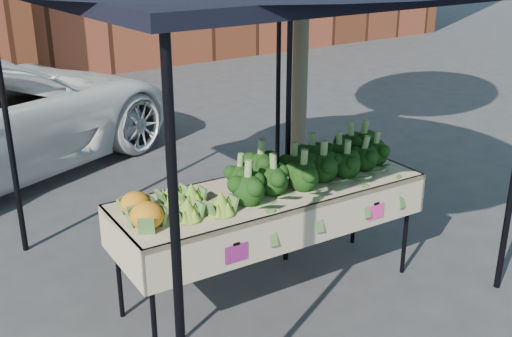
% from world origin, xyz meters
% --- Properties ---
extents(ground, '(90.00, 90.00, 0.00)m').
position_xyz_m(ground, '(0.00, 0.00, 0.00)').
color(ground, '#343437').
extents(table, '(2.45, 0.97, 0.90)m').
position_xyz_m(table, '(0.21, -0.07, 0.45)').
color(table, '#C1B08C').
rests_on(table, ground).
extents(canopy, '(3.16, 3.16, 2.74)m').
position_xyz_m(canopy, '(0.30, 0.37, 1.37)').
color(canopy, black).
rests_on(canopy, ground).
extents(broccoli_heap, '(1.63, 0.60, 0.29)m').
position_xyz_m(broccoli_heap, '(0.60, -0.05, 1.04)').
color(broccoli_heap, black).
rests_on(broccoli_heap, table).
extents(romanesco_cluster, '(0.45, 0.59, 0.22)m').
position_xyz_m(romanesco_cluster, '(-0.45, -0.04, 1.01)').
color(romanesco_cluster, '#94A732').
rests_on(romanesco_cluster, table).
extents(cauliflower_pair, '(0.25, 0.45, 0.20)m').
position_xyz_m(cauliflower_pair, '(-0.82, -0.01, 1.00)').
color(cauliflower_pair, orange).
rests_on(cauliflower_pair, table).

